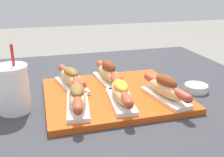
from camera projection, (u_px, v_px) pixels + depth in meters
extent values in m
cube|color=#CC4C14|center=(114.00, 95.00, 0.85)|extent=(0.44, 0.37, 0.02)
cube|color=white|center=(78.00, 105.00, 0.74)|extent=(0.08, 0.19, 0.01)
ellipsoid|color=#DBB77A|center=(77.00, 96.00, 0.73)|extent=(0.07, 0.17, 0.04)
cylinder|color=#AD472D|center=(77.00, 94.00, 0.73)|extent=(0.05, 0.20, 0.03)
sphere|color=#AD472D|center=(78.00, 110.00, 0.64)|extent=(0.03, 0.03, 0.03)
sphere|color=#AD472D|center=(77.00, 82.00, 0.82)|extent=(0.03, 0.03, 0.03)
ellipsoid|color=brown|center=(77.00, 90.00, 0.73)|extent=(0.05, 0.09, 0.02)
cube|color=white|center=(121.00, 101.00, 0.77)|extent=(0.08, 0.19, 0.01)
ellipsoid|color=#DBB77A|center=(121.00, 92.00, 0.76)|extent=(0.06, 0.17, 0.04)
cylinder|color=#AD472D|center=(121.00, 90.00, 0.76)|extent=(0.04, 0.20, 0.03)
sphere|color=#AD472D|center=(129.00, 104.00, 0.67)|extent=(0.03, 0.03, 0.03)
sphere|color=#AD472D|center=(114.00, 78.00, 0.85)|extent=(0.03, 0.03, 0.03)
ellipsoid|color=gold|center=(121.00, 85.00, 0.76)|extent=(0.05, 0.09, 0.02)
cube|color=white|center=(165.00, 97.00, 0.80)|extent=(0.09, 0.19, 0.01)
ellipsoid|color=#DBB77A|center=(166.00, 89.00, 0.79)|extent=(0.08, 0.17, 0.04)
cylinder|color=#AD472D|center=(166.00, 86.00, 0.79)|extent=(0.06, 0.20, 0.03)
sphere|color=#AD472D|center=(188.00, 99.00, 0.70)|extent=(0.03, 0.03, 0.03)
sphere|color=#AD472D|center=(148.00, 76.00, 0.87)|extent=(0.03, 0.03, 0.03)
ellipsoid|color=brown|center=(166.00, 81.00, 0.78)|extent=(0.05, 0.09, 0.04)
cube|color=white|center=(72.00, 85.00, 0.89)|extent=(0.10, 0.19, 0.01)
ellipsoid|color=#DBB77A|center=(71.00, 78.00, 0.88)|extent=(0.08, 0.17, 0.04)
cylinder|color=#AD472D|center=(71.00, 76.00, 0.88)|extent=(0.07, 0.20, 0.03)
sphere|color=#AD472D|center=(82.00, 85.00, 0.79)|extent=(0.03, 0.03, 0.03)
sphere|color=#AD472D|center=(62.00, 68.00, 0.96)|extent=(0.03, 0.03, 0.03)
ellipsoid|color=brown|center=(71.00, 72.00, 0.87)|extent=(0.06, 0.10, 0.02)
cube|color=white|center=(109.00, 81.00, 0.93)|extent=(0.08, 0.19, 0.01)
ellipsoid|color=#DBB77A|center=(108.00, 73.00, 0.92)|extent=(0.06, 0.17, 0.04)
cylinder|color=#AD472D|center=(108.00, 71.00, 0.92)|extent=(0.04, 0.20, 0.03)
sphere|color=#AD472D|center=(119.00, 80.00, 0.83)|extent=(0.03, 0.03, 0.03)
sphere|color=#AD472D|center=(100.00, 64.00, 1.01)|extent=(0.03, 0.03, 0.03)
ellipsoid|color=brown|center=(108.00, 66.00, 0.91)|extent=(0.05, 0.09, 0.04)
cylinder|color=white|center=(196.00, 88.00, 0.90)|extent=(0.08, 0.08, 0.02)
cylinder|color=beige|center=(196.00, 86.00, 0.89)|extent=(0.06, 0.06, 0.01)
cylinder|color=white|center=(13.00, 91.00, 0.74)|extent=(0.09, 0.09, 0.13)
cylinder|color=white|center=(10.00, 68.00, 0.72)|extent=(0.09, 0.09, 0.01)
cylinder|color=red|center=(12.00, 55.00, 0.71)|extent=(0.01, 0.01, 0.06)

